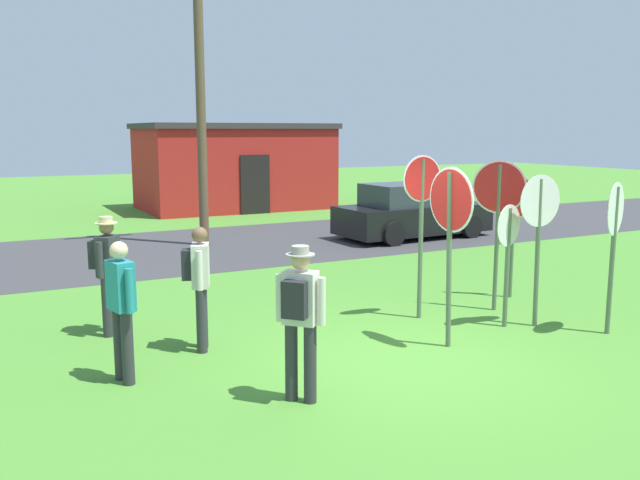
{
  "coord_description": "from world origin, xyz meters",
  "views": [
    {
      "loc": [
        -4.78,
        -6.78,
        2.95
      ],
      "look_at": [
        -0.19,
        2.09,
        1.3
      ],
      "focal_mm": 37.38,
      "sensor_mm": 36.0,
      "label": 1
    }
  ],
  "objects_px": {
    "stop_sign_far_back": "(422,209)",
    "stop_sign_rear_left": "(539,223)",
    "person_holding_notes": "(199,279)",
    "person_in_blue": "(300,313)",
    "parked_car_on_street": "(411,213)",
    "utility_pole": "(200,71)",
    "stop_sign_tallest": "(514,214)",
    "stop_sign_low_front": "(450,223)",
    "person_on_left": "(121,304)",
    "stop_sign_leaning_right": "(614,231)",
    "person_in_teal": "(107,267)",
    "stop_sign_leaning_left": "(508,246)",
    "stop_sign_nearest": "(498,207)"
  },
  "relations": [
    {
      "from": "stop_sign_nearest",
      "to": "stop_sign_leaning_right",
      "type": "height_order",
      "value": "stop_sign_nearest"
    },
    {
      "from": "stop_sign_low_front",
      "to": "person_on_left",
      "type": "distance_m",
      "value": 4.33
    },
    {
      "from": "stop_sign_rear_left",
      "to": "person_holding_notes",
      "type": "height_order",
      "value": "stop_sign_rear_left"
    },
    {
      "from": "person_in_teal",
      "to": "stop_sign_leaning_left",
      "type": "bearing_deg",
      "value": -23.48
    },
    {
      "from": "stop_sign_leaning_left",
      "to": "person_on_left",
      "type": "bearing_deg",
      "value": 176.46
    },
    {
      "from": "person_on_left",
      "to": "person_in_teal",
      "type": "xyz_separation_m",
      "value": [
        0.19,
        2.0,
        0.06
      ]
    },
    {
      "from": "utility_pole",
      "to": "person_in_blue",
      "type": "distance_m",
      "value": 11.06
    },
    {
      "from": "stop_sign_far_back",
      "to": "person_in_blue",
      "type": "distance_m",
      "value": 3.84
    },
    {
      "from": "stop_sign_far_back",
      "to": "stop_sign_rear_left",
      "type": "height_order",
      "value": "stop_sign_far_back"
    },
    {
      "from": "stop_sign_tallest",
      "to": "person_in_blue",
      "type": "xyz_separation_m",
      "value": [
        -5.35,
        -2.47,
        -0.49
      ]
    },
    {
      "from": "stop_sign_far_back",
      "to": "person_holding_notes",
      "type": "height_order",
      "value": "stop_sign_far_back"
    },
    {
      "from": "parked_car_on_street",
      "to": "person_on_left",
      "type": "height_order",
      "value": "person_on_left"
    },
    {
      "from": "stop_sign_leaning_right",
      "to": "stop_sign_low_front",
      "type": "xyz_separation_m",
      "value": [
        -2.48,
        0.6,
        0.2
      ]
    },
    {
      "from": "stop_sign_leaning_left",
      "to": "stop_sign_tallest",
      "type": "bearing_deg",
      "value": 44.45
    },
    {
      "from": "utility_pole",
      "to": "parked_car_on_street",
      "type": "relative_size",
      "value": 1.93
    },
    {
      "from": "person_on_left",
      "to": "person_holding_notes",
      "type": "relative_size",
      "value": 1.0
    },
    {
      "from": "stop_sign_nearest",
      "to": "person_holding_notes",
      "type": "distance_m",
      "value": 5.01
    },
    {
      "from": "stop_sign_far_back",
      "to": "stop_sign_leaning_left",
      "type": "xyz_separation_m",
      "value": [
        0.88,
        -0.98,
        -0.5
      ]
    },
    {
      "from": "stop_sign_leaning_right",
      "to": "stop_sign_leaning_left",
      "type": "bearing_deg",
      "value": 138.48
    },
    {
      "from": "stop_sign_far_back",
      "to": "stop_sign_rear_left",
      "type": "bearing_deg",
      "value": -41.14
    },
    {
      "from": "stop_sign_far_back",
      "to": "stop_sign_leaning_left",
      "type": "relative_size",
      "value": 1.38
    },
    {
      "from": "stop_sign_nearest",
      "to": "stop_sign_leaning_right",
      "type": "distance_m",
      "value": 1.87
    },
    {
      "from": "stop_sign_rear_left",
      "to": "stop_sign_leaning_right",
      "type": "bearing_deg",
      "value": -50.6
    },
    {
      "from": "parked_car_on_street",
      "to": "stop_sign_far_back",
      "type": "relative_size",
      "value": 1.7
    },
    {
      "from": "parked_car_on_street",
      "to": "stop_sign_leaning_right",
      "type": "distance_m",
      "value": 9.1
    },
    {
      "from": "stop_sign_low_front",
      "to": "person_holding_notes",
      "type": "height_order",
      "value": "stop_sign_low_front"
    },
    {
      "from": "utility_pole",
      "to": "stop_sign_leaning_right",
      "type": "height_order",
      "value": "utility_pole"
    },
    {
      "from": "person_holding_notes",
      "to": "person_in_blue",
      "type": "relative_size",
      "value": 0.97
    },
    {
      "from": "stop_sign_low_front",
      "to": "stop_sign_rear_left",
      "type": "bearing_deg",
      "value": 6.26
    },
    {
      "from": "stop_sign_leaning_right",
      "to": "stop_sign_tallest",
      "type": "xyz_separation_m",
      "value": [
        0.26,
        2.29,
        -0.02
      ]
    },
    {
      "from": "stop_sign_rear_left",
      "to": "parked_car_on_street",
      "type": "bearing_deg",
      "value": 67.56
    },
    {
      "from": "parked_car_on_street",
      "to": "stop_sign_far_back",
      "type": "height_order",
      "value": "stop_sign_far_back"
    },
    {
      "from": "stop_sign_far_back",
      "to": "person_on_left",
      "type": "relative_size",
      "value": 1.52
    },
    {
      "from": "utility_pole",
      "to": "person_holding_notes",
      "type": "relative_size",
      "value": 5.0
    },
    {
      "from": "person_on_left",
      "to": "stop_sign_nearest",
      "type": "bearing_deg",
      "value": 4.28
    },
    {
      "from": "person_holding_notes",
      "to": "stop_sign_far_back",
      "type": "bearing_deg",
      "value": -1.25
    },
    {
      "from": "parked_car_on_street",
      "to": "person_holding_notes",
      "type": "relative_size",
      "value": 2.59
    },
    {
      "from": "person_on_left",
      "to": "person_holding_notes",
      "type": "distance_m",
      "value": 1.36
    },
    {
      "from": "stop_sign_far_back",
      "to": "person_holding_notes",
      "type": "distance_m",
      "value": 3.64
    },
    {
      "from": "stop_sign_low_front",
      "to": "person_holding_notes",
      "type": "bearing_deg",
      "value": 154.91
    },
    {
      "from": "stop_sign_leaning_left",
      "to": "person_holding_notes",
      "type": "bearing_deg",
      "value": 166.58
    },
    {
      "from": "stop_sign_far_back",
      "to": "stop_sign_rear_left",
      "type": "distance_m",
      "value": 1.75
    },
    {
      "from": "stop_sign_far_back",
      "to": "person_in_teal",
      "type": "relative_size",
      "value": 1.48
    },
    {
      "from": "person_in_teal",
      "to": "person_on_left",
      "type": "bearing_deg",
      "value": -95.32
    },
    {
      "from": "parked_car_on_street",
      "to": "stop_sign_far_back",
      "type": "distance_m",
      "value": 8.21
    },
    {
      "from": "person_holding_notes",
      "to": "person_in_blue",
      "type": "bearing_deg",
      "value": -78.77
    },
    {
      "from": "stop_sign_far_back",
      "to": "person_on_left",
      "type": "distance_m",
      "value": 4.82
    },
    {
      "from": "stop_sign_nearest",
      "to": "person_holding_notes",
      "type": "relative_size",
      "value": 1.47
    },
    {
      "from": "stop_sign_leaning_right",
      "to": "stop_sign_tallest",
      "type": "distance_m",
      "value": 2.31
    },
    {
      "from": "stop_sign_leaning_right",
      "to": "stop_sign_tallest",
      "type": "bearing_deg",
      "value": 83.46
    }
  ]
}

